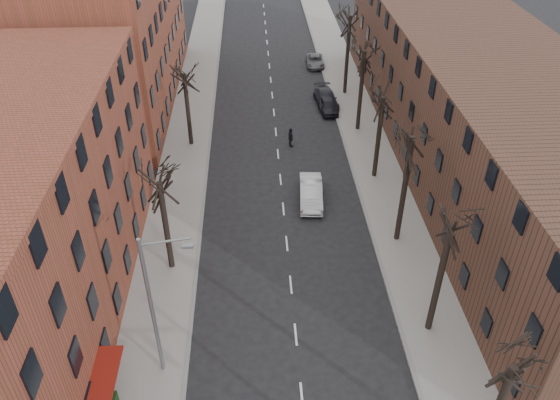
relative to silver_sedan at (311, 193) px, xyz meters
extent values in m
cube|color=gray|center=(-10.13, 10.11, -0.71)|extent=(4.00, 90.00, 0.15)
cube|color=gray|center=(5.87, 10.11, -0.71)|extent=(4.00, 90.00, 0.15)
cube|color=brown|center=(-18.13, 19.11, 6.22)|extent=(12.00, 28.00, 14.00)
cube|color=#4A2D22|center=(13.87, 5.11, 4.22)|extent=(12.00, 50.00, 10.00)
cylinder|color=slate|center=(-9.33, -14.89, 3.72)|extent=(0.20, 0.20, 9.00)
cylinder|color=slate|center=(-8.23, -14.89, 8.02)|extent=(2.39, 0.12, 0.46)
cube|color=slate|center=(-7.23, -14.89, 7.72)|extent=(0.50, 0.22, 0.14)
imported|color=silver|center=(0.00, 0.00, 0.00)|extent=(1.96, 4.84, 1.56)
imported|color=black|center=(3.17, 14.98, -0.11)|extent=(1.92, 4.06, 1.34)
imported|color=black|center=(3.17, 16.48, -0.07)|extent=(2.33, 5.03, 1.42)
imported|color=#56585E|center=(3.17, 26.86, -0.20)|extent=(2.09, 4.28, 1.17)
imported|color=black|center=(-0.95, 8.35, 0.12)|extent=(0.68, 1.13, 1.79)
camera|label=1|loc=(-4.12, -33.53, 23.44)|focal=35.00mm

